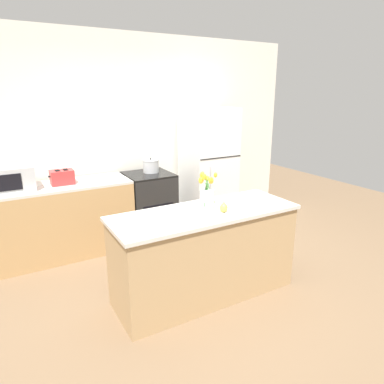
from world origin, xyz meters
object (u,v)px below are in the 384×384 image
object	(u,v)px
flower_vase	(207,197)
plate_setting_left	(163,220)
toaster	(62,177)
cooking_pot	(151,166)
refrigerator	(208,168)
pear_figurine	(224,207)
plate_setting_right	(247,204)
stove_range	(150,205)
microwave	(10,179)

from	to	relation	value
flower_vase	plate_setting_left	world-z (taller)	flower_vase
toaster	cooking_pot	world-z (taller)	cooking_pot
refrigerator	plate_setting_left	world-z (taller)	refrigerator
flower_vase	pear_figurine	bearing A→B (deg)	-38.51
cooking_pot	plate_setting_left	bearing A→B (deg)	-110.06
flower_vase	refrigerator	bearing A→B (deg)	57.06
pear_figurine	plate_setting_right	bearing A→B (deg)	11.04
stove_range	refrigerator	distance (m)	1.04
plate_setting_left	cooking_pot	size ratio (longest dim) A/B	1.40
refrigerator	stove_range	bearing A→B (deg)	-179.96
toaster	plate_setting_left	bearing A→B (deg)	-71.98
refrigerator	cooking_pot	bearing A→B (deg)	176.52
plate_setting_right	cooking_pot	bearing A→B (deg)	99.81
plate_setting_right	toaster	xyz separation A→B (m)	(-1.45, 1.64, 0.09)
stove_range	plate_setting_left	world-z (taller)	plate_setting_left
toaster	cooking_pot	bearing A→B (deg)	2.90
stove_range	plate_setting_right	size ratio (longest dim) A/B	2.96
flower_vase	pear_figurine	size ratio (longest dim) A/B	3.16
plate_setting_left	cooking_pot	xyz separation A→B (m)	(0.62, 1.70, 0.09)
plate_setting_right	toaster	distance (m)	2.20
stove_range	refrigerator	size ratio (longest dim) A/B	0.52
flower_vase	plate_setting_right	world-z (taller)	flower_vase
refrigerator	plate_setting_right	world-z (taller)	refrigerator
pear_figurine	cooking_pot	size ratio (longest dim) A/B	0.55
pear_figurine	plate_setting_left	xyz separation A→B (m)	(-0.59, 0.06, -0.04)
flower_vase	microwave	xyz separation A→B (m)	(-1.54, 1.61, 0.01)
pear_figurine	cooking_pot	world-z (taller)	cooking_pot
plate_setting_right	pear_figurine	bearing A→B (deg)	-168.96
flower_vase	pear_figurine	world-z (taller)	flower_vase
plate_setting_right	cooking_pot	xyz separation A→B (m)	(-0.29, 1.70, 0.09)
toaster	microwave	distance (m)	0.54
toaster	flower_vase	bearing A→B (deg)	-58.19
refrigerator	microwave	size ratio (longest dim) A/B	3.62
plate_setting_left	plate_setting_right	xyz separation A→B (m)	(0.92, 0.00, 0.00)
refrigerator	pear_figurine	distance (m)	1.95
stove_range	cooking_pot	distance (m)	0.54
refrigerator	flower_vase	distance (m)	1.93
plate_setting_left	microwave	distance (m)	1.97
pear_figurine	toaster	world-z (taller)	toaster
toaster	refrigerator	bearing A→B (deg)	0.13
refrigerator	plate_setting_left	distance (m)	2.23
toaster	pear_figurine	bearing A→B (deg)	-56.68
flower_vase	plate_setting_left	distance (m)	0.48
stove_range	microwave	bearing A→B (deg)	-179.98
stove_range	plate_setting_right	world-z (taller)	plate_setting_right
refrigerator	pear_figurine	size ratio (longest dim) A/B	14.52
stove_range	cooking_pot	world-z (taller)	cooking_pot
plate_setting_left	plate_setting_right	distance (m)	0.92
refrigerator	microwave	xyz separation A→B (m)	(-2.58, -0.00, 0.16)
stove_range	toaster	xyz separation A→B (m)	(-1.09, -0.00, 0.54)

